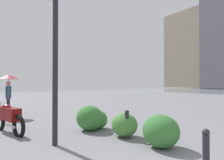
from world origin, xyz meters
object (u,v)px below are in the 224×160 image
(bollard_mid, at_px, (127,124))
(pedestrian, at_px, (8,83))
(motorcycle, at_px, (9,117))
(bollard_near, at_px, (206,151))
(lamppost, at_px, (55,40))

(bollard_mid, bearing_deg, pedestrian, 20.70)
(motorcycle, xyz_separation_m, bollard_mid, (-2.68, -2.80, -0.06))
(bollard_near, height_order, bollard_mid, bollard_mid)
(pedestrian, bearing_deg, bollard_mid, -159.30)
(pedestrian, bearing_deg, lamppost, -175.39)
(pedestrian, height_order, bollard_near, pedestrian)
(lamppost, height_order, bollard_near, lamppost)
(motorcycle, height_order, bollard_near, motorcycle)
(bollard_mid, bearing_deg, lamppost, 75.07)
(lamppost, xyz_separation_m, pedestrian, (5.87, 0.47, -1.16))
(pedestrian, distance_m, bollard_near, 9.39)
(motorcycle, bearing_deg, bollard_mid, -133.80)
(bollard_near, bearing_deg, pedestrian, 13.31)
(motorcycle, distance_m, pedestrian, 3.89)
(motorcycle, height_order, pedestrian, pedestrian)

